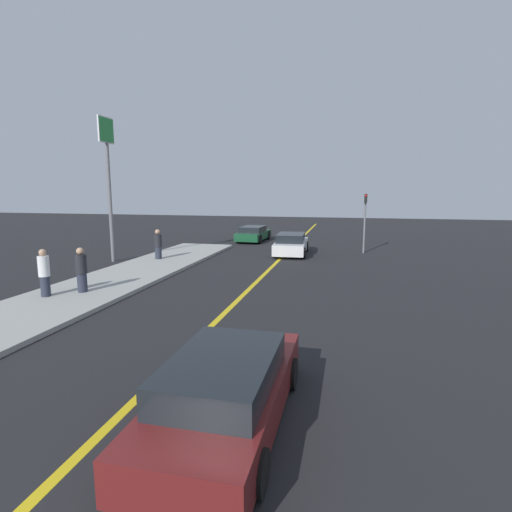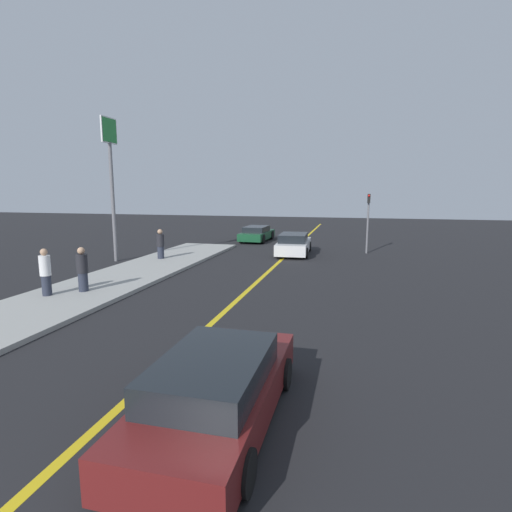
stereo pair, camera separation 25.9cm
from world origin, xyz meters
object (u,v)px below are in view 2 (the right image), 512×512
object	(u,v)px
pedestrian_far_standing	(82,270)
pedestrian_by_sign	(160,244)
car_ahead_center	(294,244)
pedestrian_mid_group	(45,272)
traffic_light	(368,217)
car_far_distant	(257,234)
roadside_sign	(111,162)
car_near_right_lane	(217,390)

from	to	relation	value
pedestrian_far_standing	pedestrian_by_sign	world-z (taller)	pedestrian_far_standing
pedestrian_far_standing	car_ahead_center	bearing A→B (deg)	61.92
pedestrian_mid_group	traffic_light	size ratio (longest dim) A/B	0.46
car_far_distant	pedestrian_far_standing	xyz separation A→B (m)	(-2.44, -17.58, 0.40)
roadside_sign	pedestrian_by_sign	bearing A→B (deg)	13.33
car_ahead_center	pedestrian_by_sign	world-z (taller)	pedestrian_by_sign
car_ahead_center	pedestrian_mid_group	world-z (taller)	pedestrian_mid_group
car_near_right_lane	pedestrian_far_standing	distance (m)	10.42
car_near_right_lane	car_far_distant	bearing A→B (deg)	102.71
car_ahead_center	car_far_distant	distance (m)	6.97
car_ahead_center	pedestrian_mid_group	bearing A→B (deg)	-122.21
traffic_light	pedestrian_far_standing	bearing A→B (deg)	-129.03
car_near_right_lane	pedestrian_far_standing	size ratio (longest dim) A/B	2.80
car_ahead_center	traffic_light	xyz separation A→B (m)	(4.44, 1.46, 1.68)
traffic_light	pedestrian_by_sign	bearing A→B (deg)	-153.15
car_far_distant	traffic_light	size ratio (longest dim) A/B	1.22
car_ahead_center	pedestrian_far_standing	world-z (taller)	pedestrian_far_standing
car_far_distant	roadside_sign	distance (m)	13.00
car_ahead_center	pedestrian_far_standing	distance (m)	13.32
pedestrian_by_sign	car_far_distant	bearing A→B (deg)	73.10
car_near_right_lane	pedestrian_by_sign	distance (m)	16.64
car_ahead_center	roadside_sign	distance (m)	11.61
car_far_distant	pedestrian_by_sign	size ratio (longest dim) A/B	2.76
roadside_sign	traffic_light	bearing A→B (deg)	24.61
pedestrian_by_sign	traffic_light	distance (m)	12.78
car_far_distant	roadside_sign	world-z (taller)	roadside_sign
car_far_distant	car_near_right_lane	bearing A→B (deg)	-75.61
car_far_distant	pedestrian_mid_group	bearing A→B (deg)	-98.29
car_ahead_center	car_far_distant	size ratio (longest dim) A/B	1.02
car_near_right_lane	pedestrian_by_sign	size ratio (longest dim) A/B	2.86
car_near_right_lane	car_ahead_center	xyz separation A→B (m)	(-1.57, 18.61, 0.00)
car_near_right_lane	roadside_sign	bearing A→B (deg)	128.81
traffic_light	pedestrian_mid_group	bearing A→B (deg)	-129.47
car_near_right_lane	car_far_distant	size ratio (longest dim) A/B	1.03
car_ahead_center	traffic_light	bearing A→B (deg)	15.49
car_ahead_center	roadside_sign	size ratio (longest dim) A/B	0.60
car_far_distant	pedestrian_by_sign	bearing A→B (deg)	-104.97
car_ahead_center	traffic_light	world-z (taller)	traffic_light
car_far_distant	traffic_light	bearing A→B (deg)	-25.92
pedestrian_by_sign	traffic_light	size ratio (longest dim) A/B	0.44
car_ahead_center	pedestrian_mid_group	size ratio (longest dim) A/B	2.70
car_far_distant	traffic_light	distance (m)	9.51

